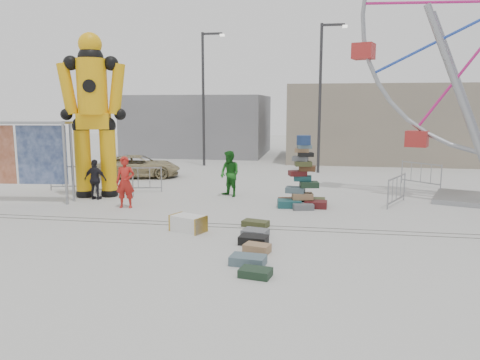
% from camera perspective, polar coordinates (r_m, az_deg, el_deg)
% --- Properties ---
extents(ground, '(90.00, 90.00, 0.00)m').
position_cam_1_polar(ground, '(13.93, -3.17, -6.38)').
color(ground, '#9E9E99').
rests_on(ground, ground).
extents(track_line_near, '(40.00, 0.04, 0.01)m').
position_cam_1_polar(track_line_near, '(14.49, -2.65, -5.75)').
color(track_line_near, '#47443F').
rests_on(track_line_near, ground).
extents(track_line_far, '(40.00, 0.04, 0.01)m').
position_cam_1_polar(track_line_far, '(14.87, -2.33, -5.36)').
color(track_line_far, '#47443F').
rests_on(track_line_far, ground).
extents(building_right, '(12.00, 8.00, 5.00)m').
position_cam_1_polar(building_right, '(33.35, 16.55, 6.67)').
color(building_right, gray).
rests_on(building_right, ground).
extents(building_left, '(10.00, 8.00, 4.40)m').
position_cam_1_polar(building_left, '(36.25, -4.87, 6.70)').
color(building_left, gray).
rests_on(building_left, ground).
extents(lamp_post_right, '(1.41, 0.25, 8.00)m').
position_cam_1_polar(lamp_post_right, '(26.10, 9.95, 10.67)').
color(lamp_post_right, '#2D2D30').
rests_on(lamp_post_right, ground).
extents(lamp_post_left, '(1.41, 0.25, 8.00)m').
position_cam_1_polar(lamp_post_left, '(28.92, -4.32, 10.62)').
color(lamp_post_left, '#2D2D30').
rests_on(lamp_post_left, ground).
extents(suitcase_tower, '(1.86, 1.64, 2.64)m').
position_cam_1_polar(suitcase_tower, '(17.40, 7.61, -0.82)').
color(suitcase_tower, '#1C5054').
rests_on(suitcase_tower, ground).
extents(crash_test_dummy, '(2.67, 1.20, 6.73)m').
position_cam_1_polar(crash_test_dummy, '(19.76, -17.46, 8.22)').
color(crash_test_dummy, black).
rests_on(crash_test_dummy, ground).
extents(banner_scaffold, '(4.34, 1.14, 3.10)m').
position_cam_1_polar(banner_scaffold, '(19.78, -25.73, 4.21)').
color(banner_scaffold, gray).
rests_on(banner_scaffold, ground).
extents(steamer_trunk, '(1.16, 0.94, 0.47)m').
position_cam_1_polar(steamer_trunk, '(14.05, -6.33, -5.28)').
color(steamer_trunk, silver).
rests_on(steamer_trunk, ground).
extents(row_case_0, '(0.88, 0.63, 0.19)m').
position_cam_1_polar(row_case_0, '(14.52, 1.91, -5.33)').
color(row_case_0, '#3F4321').
rests_on(row_case_0, ground).
extents(row_case_1, '(0.81, 0.70, 0.20)m').
position_cam_1_polar(row_case_1, '(13.47, 1.87, -6.46)').
color(row_case_1, slate).
rests_on(row_case_1, ground).
extents(row_case_2, '(0.81, 0.62, 0.23)m').
position_cam_1_polar(row_case_2, '(12.74, 1.66, -7.32)').
color(row_case_2, black).
rests_on(row_case_2, ground).
extents(row_case_3, '(0.74, 0.58, 0.22)m').
position_cam_1_polar(row_case_3, '(12.04, 2.08, -8.32)').
color(row_case_3, '#9B744E').
rests_on(row_case_3, ground).
extents(row_case_4, '(0.88, 0.61, 0.22)m').
position_cam_1_polar(row_case_4, '(11.17, 0.98, -9.74)').
color(row_case_4, slate).
rests_on(row_case_4, ground).
extents(row_case_5, '(0.76, 0.59, 0.18)m').
position_cam_1_polar(row_case_5, '(10.45, 1.89, -11.22)').
color(row_case_5, '#1C3221').
rests_on(row_case_5, ground).
extents(barricade_dummy_a, '(1.96, 0.60, 1.10)m').
position_cam_1_polar(barricade_dummy_a, '(21.83, -19.59, 0.25)').
color(barricade_dummy_a, gray).
rests_on(barricade_dummy_a, ground).
extents(barricade_dummy_b, '(1.96, 0.62, 1.10)m').
position_cam_1_polar(barricade_dummy_b, '(20.22, -15.18, -0.21)').
color(barricade_dummy_b, gray).
rests_on(barricade_dummy_b, ground).
extents(barricade_dummy_c, '(1.98, 0.52, 1.10)m').
position_cam_1_polar(barricade_dummy_c, '(20.62, -12.32, 0.08)').
color(barricade_dummy_c, gray).
rests_on(barricade_dummy_c, ground).
extents(barricade_wheel_front, '(0.96, 1.85, 1.10)m').
position_cam_1_polar(barricade_wheel_front, '(18.53, 18.54, -1.20)').
color(barricade_wheel_front, gray).
rests_on(barricade_wheel_front, ground).
extents(barricade_wheel_back, '(1.53, 1.44, 1.10)m').
position_cam_1_polar(barricade_wheel_back, '(23.24, 21.18, 0.67)').
color(barricade_wheel_back, gray).
rests_on(barricade_wheel_back, ground).
extents(pedestrian_red, '(0.74, 0.53, 1.89)m').
position_cam_1_polar(pedestrian_red, '(17.50, -13.80, -0.27)').
color(pedestrian_red, '#AA1E18').
rests_on(pedestrian_red, ground).
extents(pedestrian_green, '(1.16, 1.12, 1.88)m').
position_cam_1_polar(pedestrian_green, '(19.13, -1.25, 0.77)').
color(pedestrian_green, '#175E18').
rests_on(pedestrian_green, ground).
extents(pedestrian_black, '(0.96, 0.45, 1.60)m').
position_cam_1_polar(pedestrian_black, '(19.38, -17.21, 0.05)').
color(pedestrian_black, black).
rests_on(pedestrian_black, ground).
extents(parked_suv, '(4.51, 2.90, 1.16)m').
position_cam_1_polar(parked_suv, '(24.80, -12.17, 1.65)').
color(parked_suv, tan).
rests_on(parked_suv, ground).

